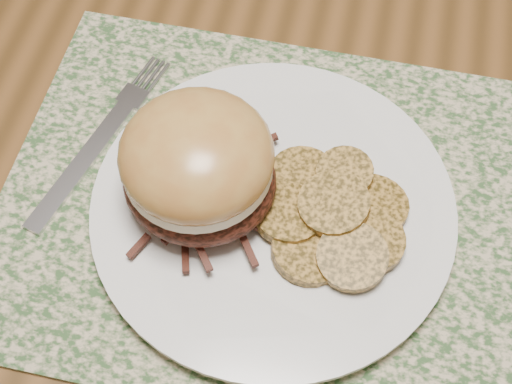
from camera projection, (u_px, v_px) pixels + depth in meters
dining_table at (426, 264)px, 0.62m from camera, size 1.50×0.90×0.75m
placemat at (290, 209)px, 0.55m from camera, size 0.45×0.33×0.00m
dinner_plate at (273, 209)px, 0.54m from camera, size 0.26×0.26×0.02m
pork_sandwich at (198, 165)px, 0.50m from camera, size 0.13×0.13×0.09m
roasted_potatoes at (333, 216)px, 0.52m from camera, size 0.13×0.12×0.03m
fork at (102, 138)px, 0.58m from camera, size 0.07×0.19×0.00m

